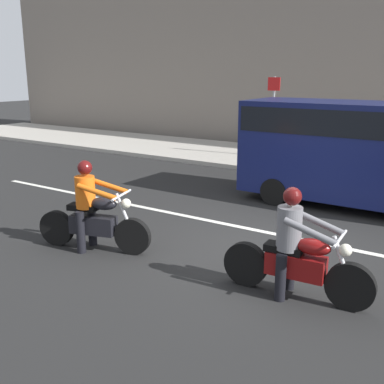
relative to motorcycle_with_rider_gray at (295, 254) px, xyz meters
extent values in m
plane|color=black|center=(-1.22, 1.31, -0.63)|extent=(80.00, 80.00, 0.00)
cube|color=#A8A399|center=(-1.22, 9.31, -0.56)|extent=(40.00, 4.40, 0.14)
cube|color=silver|center=(-0.34, 2.21, -0.63)|extent=(18.00, 0.14, 0.01)
cylinder|color=black|center=(0.75, 0.05, -0.31)|extent=(0.66, 0.16, 0.66)
cylinder|color=black|center=(-0.72, -0.05, -0.31)|extent=(0.66, 0.16, 0.66)
cylinder|color=silver|center=(0.63, 0.04, 0.01)|extent=(0.33, 0.08, 0.70)
cube|color=maroon|center=(0.01, 0.00, -0.17)|extent=(0.83, 0.33, 0.32)
ellipsoid|color=maroon|center=(0.23, 0.01, 0.15)|extent=(0.50, 0.27, 0.22)
cube|color=black|center=(-0.17, -0.01, 0.05)|extent=(0.53, 0.27, 0.10)
cylinder|color=silver|center=(0.57, 0.04, 0.32)|extent=(0.09, 0.70, 0.04)
sphere|color=silver|center=(0.65, 0.04, 0.18)|extent=(0.17, 0.17, 0.17)
cylinder|color=silver|center=(-0.30, 0.14, -0.29)|extent=(0.70, 0.12, 0.07)
cylinder|color=black|center=(-0.11, -0.21, -0.30)|extent=(0.16, 0.16, 0.66)
cylinder|color=black|center=(-0.14, 0.19, -0.30)|extent=(0.16, 0.16, 0.66)
cylinder|color=slate|center=(-0.11, -0.01, 0.35)|extent=(0.36, 0.36, 0.60)
cylinder|color=slate|center=(0.25, -0.21, 0.43)|extent=(0.71, 0.14, 0.29)
cylinder|color=slate|center=(0.22, 0.23, 0.43)|extent=(0.71, 0.14, 0.29)
sphere|color=tan|center=(-0.09, -0.01, 0.77)|extent=(0.20, 0.20, 0.20)
sphere|color=#510F0F|center=(-0.09, -0.01, 0.80)|extent=(0.25, 0.25, 0.25)
cylinder|color=black|center=(-2.87, -0.06, -0.31)|extent=(0.65, 0.30, 0.64)
cylinder|color=black|center=(-4.29, -0.48, -0.31)|extent=(0.65, 0.30, 0.64)
cylinder|color=silver|center=(-2.99, -0.10, 0.04)|extent=(0.36, 0.16, 0.78)
cube|color=black|center=(-3.58, -0.27, -0.17)|extent=(0.86, 0.50, 0.32)
ellipsoid|color=black|center=(-3.37, -0.21, 0.22)|extent=(0.53, 0.37, 0.22)
cube|color=black|center=(-3.75, -0.32, 0.12)|extent=(0.57, 0.38, 0.10)
cylinder|color=silver|center=(-3.04, -0.11, 0.40)|extent=(0.24, 0.68, 0.04)
sphere|color=silver|center=(-2.97, -0.09, 0.26)|extent=(0.17, 0.17, 0.17)
cylinder|color=silver|center=(-3.91, -0.20, -0.29)|extent=(0.69, 0.27, 0.07)
cylinder|color=black|center=(-3.66, -0.50, -0.26)|extent=(0.19, 0.19, 0.74)
cylinder|color=black|center=(-3.77, -0.12, -0.26)|extent=(0.19, 0.19, 0.74)
cylinder|color=orange|center=(-3.70, -0.31, 0.40)|extent=(0.42, 0.42, 0.56)
cylinder|color=orange|center=(-3.31, -0.42, 0.49)|extent=(0.70, 0.29, 0.25)
cylinder|color=orange|center=(-3.43, 0.00, 0.49)|extent=(0.70, 0.29, 0.25)
sphere|color=tan|center=(-3.68, -0.30, 0.80)|extent=(0.20, 0.20, 0.20)
sphere|color=#510F0F|center=(-3.68, -0.30, 0.83)|extent=(0.25, 0.25, 0.25)
cube|color=#11194C|center=(-0.52, 4.97, 0.68)|extent=(5.08, 1.90, 2.15)
cube|color=black|center=(-0.52, 4.97, 1.35)|extent=(4.92, 1.93, 0.56)
cylinder|color=black|center=(-2.09, 4.97, -0.31)|extent=(0.64, 1.96, 0.64)
cylinder|color=gray|center=(-4.44, 9.19, 0.88)|extent=(0.08, 0.08, 2.75)
cube|color=red|center=(-4.44, 9.16, 2.00)|extent=(0.44, 0.03, 0.44)
camera|label=1|loc=(2.06, -5.66, 2.41)|focal=43.03mm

